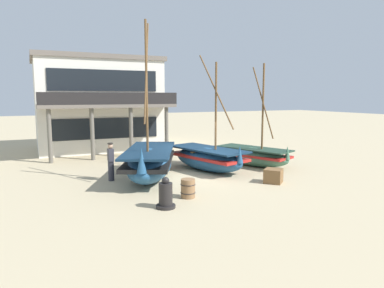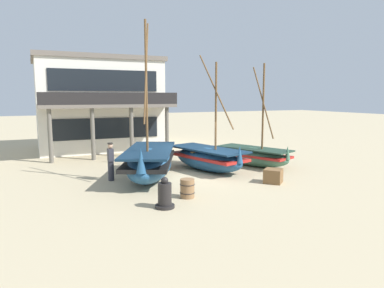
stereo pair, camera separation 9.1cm
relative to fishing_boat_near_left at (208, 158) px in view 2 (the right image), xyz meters
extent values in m
plane|color=tan|center=(-0.89, -1.02, -0.64)|extent=(120.00, 120.00, 0.00)
ellipsoid|color=#23517A|center=(-0.01, 0.02, -0.07)|extent=(2.79, 4.69, 1.14)
cube|color=red|center=(-0.01, 0.02, 0.07)|extent=(2.76, 4.53, 0.14)
cube|color=#132C43|center=(-0.01, 0.02, 0.46)|extent=(2.82, 4.62, 0.08)
cone|color=#23517A|center=(0.57, -2.01, 0.44)|extent=(0.41, 0.41, 0.80)
cylinder|color=brown|center=(0.14, -0.51, 2.42)|extent=(0.10, 0.10, 4.51)
cylinder|color=brown|center=(0.14, -0.51, 3.31)|extent=(0.71, 2.30, 3.54)
cube|color=brown|center=(-0.10, 0.34, 0.33)|extent=(1.56, 0.58, 0.06)
ellipsoid|color=#23517A|center=(-3.20, -0.48, 0.05)|extent=(3.95, 5.58, 1.37)
cube|color=black|center=(-3.20, -0.48, 0.22)|extent=(3.88, 5.39, 0.16)
cube|color=#132C43|center=(-3.20, -0.48, 0.68)|extent=(3.96, 5.51, 0.10)
cone|color=#23517A|center=(-4.26, -2.77, 0.66)|extent=(0.51, 0.51, 0.96)
cylinder|color=brown|center=(-3.48, -1.07, 3.25)|extent=(0.10, 0.10, 5.86)
cylinder|color=brown|center=(-3.48, -1.07, 4.07)|extent=(0.79, 1.59, 4.24)
cube|color=brown|center=(-3.04, -0.12, 0.53)|extent=(1.72, 0.91, 0.06)
ellipsoid|color=#427056|center=(2.78, 0.07, -0.15)|extent=(2.88, 4.37, 0.97)
cube|color=red|center=(2.78, 0.07, -0.03)|extent=(2.83, 4.22, 0.12)
cube|color=#243D2F|center=(2.78, 0.07, 0.30)|extent=(2.89, 4.31, 0.07)
cone|color=#427056|center=(3.52, -1.77, 0.29)|extent=(0.38, 0.38, 0.68)
cylinder|color=brown|center=(2.97, -0.41, 2.39)|extent=(0.10, 0.10, 4.69)
cylinder|color=brown|center=(2.97, -0.41, 2.74)|extent=(0.57, 1.29, 3.67)
cube|color=brown|center=(2.66, 0.36, 0.19)|extent=(1.33, 0.66, 0.06)
cylinder|color=#33333D|center=(-4.86, -0.08, -0.20)|extent=(0.26, 0.26, 0.88)
cube|color=#383842|center=(-4.86, -0.08, 0.51)|extent=(0.23, 0.37, 0.54)
sphere|color=tan|center=(-4.86, -0.08, 0.90)|extent=(0.22, 0.22, 0.22)
cylinder|color=#2D2823|center=(-4.86, -0.08, 1.02)|extent=(0.24, 0.24, 0.05)
cylinder|color=black|center=(-4.01, -4.65, -0.59)|extent=(0.66, 0.66, 0.10)
cylinder|color=black|center=(-4.01, -4.65, -0.16)|extent=(0.46, 0.46, 0.75)
sphere|color=black|center=(-4.01, -4.65, 0.29)|extent=(0.25, 0.25, 0.25)
cylinder|color=olive|center=(-2.86, -3.89, -0.29)|extent=(0.52, 0.52, 0.70)
torus|color=black|center=(-2.86, -3.89, -0.13)|extent=(0.56, 0.56, 0.03)
torus|color=black|center=(-2.86, -3.89, -0.44)|extent=(0.56, 0.56, 0.03)
cube|color=brown|center=(1.40, -3.41, -0.34)|extent=(1.01, 1.01, 0.60)
cube|color=silver|center=(-3.59, 10.24, 2.39)|extent=(8.06, 5.95, 6.06)
cube|color=#70665B|center=(-3.59, 10.24, 5.57)|extent=(8.39, 6.19, 0.30)
cube|color=black|center=(-3.59, 7.23, 1.03)|extent=(6.77, 0.06, 1.33)
cube|color=black|center=(-3.59, 7.23, 4.06)|extent=(6.77, 0.06, 1.33)
cube|color=#70665B|center=(-3.59, 6.20, 2.49)|extent=(8.06, 2.12, 0.20)
cylinder|color=#666056|center=(-7.04, 5.46, 0.88)|extent=(0.24, 0.24, 3.03)
cylinder|color=#666056|center=(-4.74, 5.46, 0.88)|extent=(0.24, 0.24, 3.03)
cylinder|color=#666056|center=(-2.44, 5.46, 0.88)|extent=(0.24, 0.24, 3.03)
cylinder|color=#666056|center=(-0.13, 5.46, 0.88)|extent=(0.24, 0.24, 3.03)
cube|color=black|center=(-3.59, 5.18, 2.94)|extent=(8.06, 0.08, 0.70)
camera|label=1|loc=(-7.96, -15.20, 3.06)|focal=32.53mm
camera|label=2|loc=(-7.87, -15.24, 3.06)|focal=32.53mm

